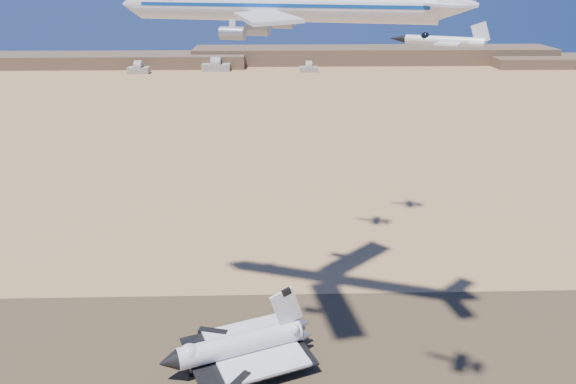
{
  "coord_description": "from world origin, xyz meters",
  "views": [
    {
      "loc": [
        0.88,
        -132.39,
        96.49
      ],
      "look_at": [
        4.78,
        8.0,
        42.22
      ],
      "focal_mm": 35.0,
      "sensor_mm": 36.0,
      "label": 1
    }
  ],
  "objects_px": {
    "crew_a": "(270,373)",
    "crew_c": "(263,374)",
    "shuttle": "(239,347)",
    "carrier_747": "(269,6)",
    "chase_jet_a": "(442,40)"
  },
  "relations": [
    {
      "from": "crew_a",
      "to": "crew_c",
      "type": "height_order",
      "value": "crew_c"
    },
    {
      "from": "shuttle",
      "to": "chase_jet_a",
      "type": "relative_size",
      "value": 2.65
    },
    {
      "from": "crew_a",
      "to": "chase_jet_a",
      "type": "distance_m",
      "value": 93.3
    },
    {
      "from": "chase_jet_a",
      "to": "shuttle",
      "type": "bearing_deg",
      "value": 171.24
    },
    {
      "from": "crew_a",
      "to": "crew_c",
      "type": "xyz_separation_m",
      "value": [
        -1.99,
        -0.54,
        0.11
      ]
    },
    {
      "from": "chase_jet_a",
      "to": "crew_a",
      "type": "bearing_deg",
      "value": 170.22
    },
    {
      "from": "crew_c",
      "to": "chase_jet_a",
      "type": "height_order",
      "value": "chase_jet_a"
    },
    {
      "from": "shuttle",
      "to": "carrier_747",
      "type": "distance_m",
      "value": 86.34
    },
    {
      "from": "shuttle",
      "to": "crew_c",
      "type": "xyz_separation_m",
      "value": [
        6.17,
        -5.74,
        -4.39
      ]
    },
    {
      "from": "carrier_747",
      "to": "crew_c",
      "type": "distance_m",
      "value": 91.42
    },
    {
      "from": "carrier_747",
      "to": "chase_jet_a",
      "type": "height_order",
      "value": "carrier_747"
    },
    {
      "from": "carrier_747",
      "to": "chase_jet_a",
      "type": "distance_m",
      "value": 52.28
    },
    {
      "from": "shuttle",
      "to": "carrier_747",
      "type": "xyz_separation_m",
      "value": [
        8.88,
        15.63,
        84.45
      ]
    },
    {
      "from": "carrier_747",
      "to": "chase_jet_a",
      "type": "bearing_deg",
      "value": -38.2
    },
    {
      "from": "shuttle",
      "to": "crew_a",
      "type": "relative_size",
      "value": 24.79
    }
  ]
}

